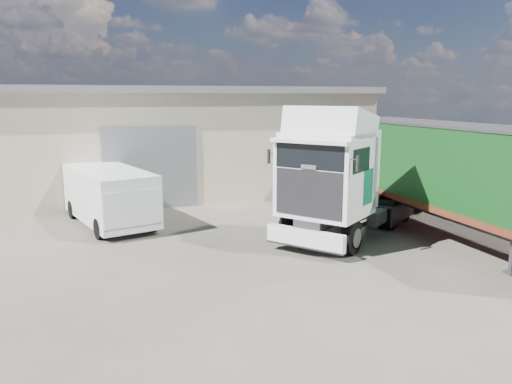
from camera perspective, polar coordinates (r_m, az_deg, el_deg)
name	(u,v)px	position (r m, az deg, el deg)	size (l,w,h in m)	color
ground	(271,284)	(13.41, 1.68, -10.42)	(120.00, 120.00, 0.00)	black
warehouse	(60,139)	(27.92, -21.54, 5.62)	(30.60, 12.60, 5.42)	beige
brick_boundary_wall	(471,180)	(23.97, 23.39, 1.32)	(0.35, 26.00, 2.50)	maroon
tractor_unit	(337,185)	(17.12, 9.25, 0.85)	(6.85, 6.18, 4.58)	black
box_trailer	(449,168)	(18.58, 21.20, 2.53)	(2.72, 11.91, 3.95)	#2D2D30
panel_van	(111,197)	(19.67, -16.20, -0.57)	(3.49, 5.61, 2.14)	black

